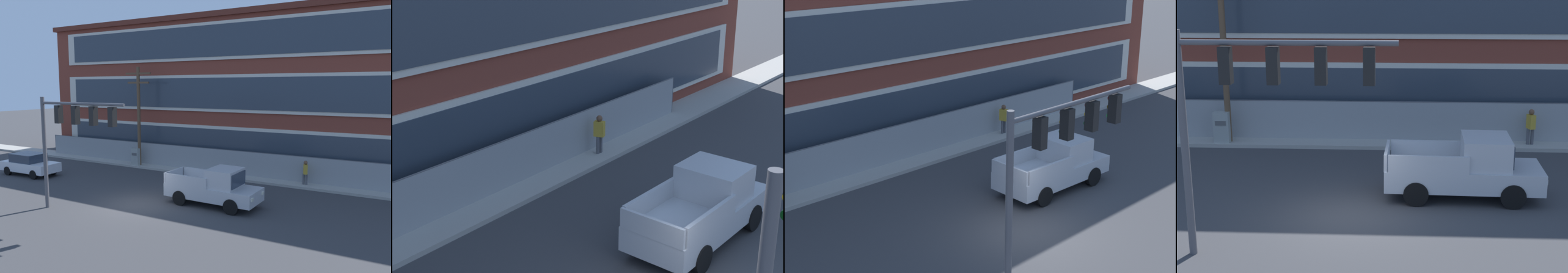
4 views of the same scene
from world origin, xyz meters
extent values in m
plane|color=#38383A|center=(0.00, 0.00, 0.00)|extent=(160.00, 160.00, 0.00)
cube|color=#9E9B93|center=(0.00, 8.43, 0.08)|extent=(80.00, 2.00, 0.16)
cube|color=brown|center=(2.70, 14.50, 5.66)|extent=(38.12, 10.12, 11.33)
cube|color=beige|center=(2.70, 9.37, 2.08)|extent=(35.07, 0.10, 2.72)
cube|color=#2D3844|center=(2.70, 9.31, 2.08)|extent=(33.54, 0.06, 2.27)
cube|color=beige|center=(2.70, 9.37, 5.85)|extent=(35.07, 0.10, 2.72)
cube|color=#2D3844|center=(2.70, 9.31, 5.85)|extent=(33.54, 0.06, 2.27)
cube|color=gray|center=(-1.43, 8.62, 0.92)|extent=(29.72, 0.04, 1.84)
cylinder|color=#4C4C51|center=(-1.43, 8.62, 1.84)|extent=(29.72, 0.05, 0.05)
cylinder|color=#4C4C51|center=(-3.84, -2.69, 2.91)|extent=(0.20, 0.20, 5.82)
cylinder|color=#4C4C51|center=(-1.18, -2.69, 5.52)|extent=(5.33, 0.14, 0.14)
cube|color=black|center=(-2.68, -2.69, 4.97)|extent=(0.28, 0.32, 0.90)
cylinder|color=#4B0807|center=(-2.68, -2.51, 5.25)|extent=(0.04, 0.18, 0.18)
cylinder|color=gold|center=(-2.68, -2.51, 4.97)|extent=(0.04, 0.18, 0.18)
cylinder|color=#0A4011|center=(-2.68, -2.51, 4.69)|extent=(0.04, 0.18, 0.18)
cube|color=black|center=(-1.52, -2.69, 4.97)|extent=(0.28, 0.32, 0.90)
cylinder|color=#4B0807|center=(-1.52, -2.51, 5.25)|extent=(0.04, 0.18, 0.18)
cylinder|color=gold|center=(-1.52, -2.51, 4.97)|extent=(0.04, 0.18, 0.18)
cylinder|color=#0A4011|center=(-1.52, -2.51, 4.69)|extent=(0.04, 0.18, 0.18)
cube|color=black|center=(-0.37, -2.69, 4.97)|extent=(0.28, 0.32, 0.90)
cylinder|color=#4B0807|center=(-0.37, -2.51, 5.25)|extent=(0.04, 0.18, 0.18)
cylinder|color=gold|center=(-0.37, -2.51, 4.97)|extent=(0.04, 0.18, 0.18)
cylinder|color=#0A4011|center=(-0.37, -2.51, 4.69)|extent=(0.04, 0.18, 0.18)
cube|color=black|center=(0.79, -2.69, 4.97)|extent=(0.28, 0.32, 0.90)
cylinder|color=#4B0807|center=(0.79, -2.51, 5.25)|extent=(0.04, 0.18, 0.18)
cylinder|color=#503E08|center=(0.79, -2.51, 4.97)|extent=(0.04, 0.18, 0.18)
cylinder|color=green|center=(0.79, -2.51, 4.69)|extent=(0.04, 0.18, 0.18)
cube|color=#B2B5BA|center=(3.60, 1.93, 0.75)|extent=(5.12, 2.14, 0.70)
cube|color=#B2B5BA|center=(4.31, 1.91, 1.59)|extent=(1.57, 1.88, 0.97)
cube|color=#283342|center=(5.09, 1.88, 1.59)|extent=(0.11, 1.63, 0.73)
cube|color=#B2B5BA|center=(2.49, 2.90, 1.38)|extent=(2.53, 0.19, 0.56)
cube|color=#B2B5BA|center=(2.43, 1.02, 1.38)|extent=(2.53, 0.19, 0.56)
cube|color=#B2B5BA|center=(1.11, 2.00, 1.38)|extent=(0.16, 1.91, 0.56)
cylinder|color=black|center=(5.15, 2.80, 0.40)|extent=(0.81, 0.28, 0.80)
cylinder|color=black|center=(5.09, 0.97, 0.40)|extent=(0.81, 0.28, 0.80)
cylinder|color=black|center=(2.11, 2.89, 0.40)|extent=(0.81, 0.28, 0.80)
cylinder|color=black|center=(2.05, 1.05, 0.40)|extent=(0.81, 0.28, 0.80)
cube|color=white|center=(6.17, 2.55, 0.85)|extent=(0.07, 0.24, 0.16)
cube|color=white|center=(6.13, 1.15, 0.85)|extent=(0.07, 0.24, 0.16)
cylinder|color=brown|center=(-5.92, 7.95, 3.92)|extent=(0.26, 0.26, 7.85)
cube|color=#939993|center=(-6.15, 7.78, 0.75)|extent=(0.67, 0.43, 1.50)
cube|color=#515151|center=(-6.15, 7.55, 1.05)|extent=(0.47, 0.02, 0.20)
cylinder|color=#4C4C51|center=(6.95, 8.10, 0.42)|extent=(0.14, 0.14, 0.85)
cylinder|color=#4C4C51|center=(7.13, 8.10, 0.42)|extent=(0.14, 0.14, 0.85)
cube|color=#B7932D|center=(7.04, 8.10, 1.15)|extent=(0.35, 0.45, 0.60)
sphere|color=brown|center=(7.04, 8.10, 1.57)|extent=(0.24, 0.24, 0.24)
camera|label=1|loc=(12.48, -15.86, 6.31)|focal=35.00mm
camera|label=2|loc=(-10.44, -4.98, 8.59)|focal=55.00mm
camera|label=3|loc=(-14.35, -12.64, 10.00)|focal=55.00mm
camera|label=4|loc=(1.60, -16.86, 6.95)|focal=55.00mm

